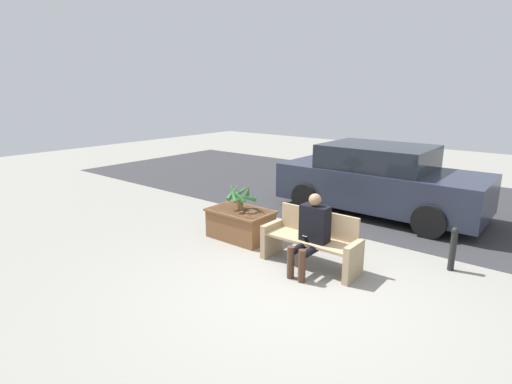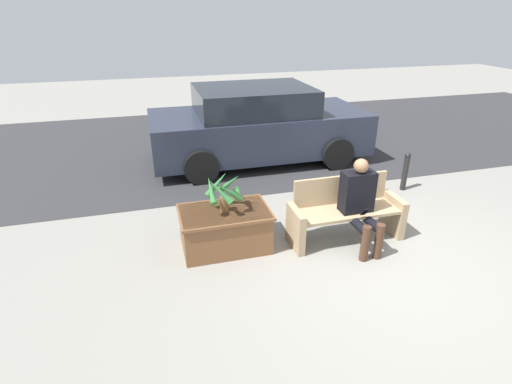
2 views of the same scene
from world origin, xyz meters
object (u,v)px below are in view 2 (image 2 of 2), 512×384
object	(u,v)px
parked_car	(258,125)
bollard_post	(405,170)
potted_plant	(224,190)
person_seated	(360,201)
bench	(345,212)
planter_box	(225,228)

from	to	relation	value
parked_car	bollard_post	distance (m)	2.88
potted_plant	parked_car	distance (m)	3.28
person_seated	bench	bearing A→B (deg)	116.52
bench	potted_plant	size ratio (longest dim) A/B	3.06
person_seated	potted_plant	world-z (taller)	person_seated
bench	planter_box	distance (m)	1.58
bench	potted_plant	xyz separation A→B (m)	(-1.56, 0.17, 0.42)
planter_box	potted_plant	xyz separation A→B (m)	(0.01, -0.01, 0.53)
parked_car	bench	bearing A→B (deg)	-84.83
person_seated	potted_plant	bearing A→B (deg)	167.71
planter_box	potted_plant	distance (m)	0.53
potted_plant	parked_car	xyz separation A→B (m)	(1.27, 3.02, -0.09)
potted_plant	parked_car	bearing A→B (deg)	67.20
planter_box	parked_car	bearing A→B (deg)	67.07
person_seated	parked_car	world-z (taller)	parked_car
bollard_post	potted_plant	bearing A→B (deg)	-163.59
person_seated	potted_plant	xyz separation A→B (m)	(-1.65, 0.36, 0.19)
bollard_post	bench	bearing A→B (deg)	-146.18
person_seated	planter_box	xyz separation A→B (m)	(-1.66, 0.37, -0.34)
potted_plant	bollard_post	distance (m)	3.41
potted_plant	bollard_post	size ratio (longest dim) A/B	0.74
parked_car	bollard_post	bearing A→B (deg)	-46.30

